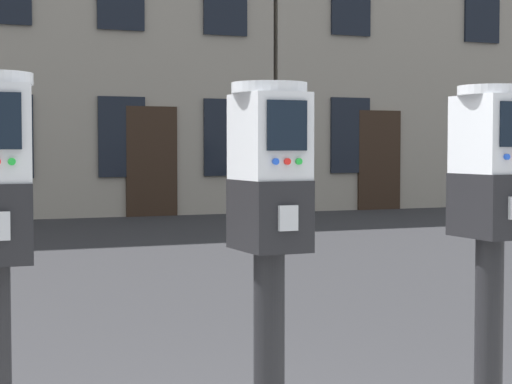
{
  "coord_description": "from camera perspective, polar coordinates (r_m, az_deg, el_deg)",
  "views": [
    {
      "loc": [
        -1.11,
        -2.57,
        1.3
      ],
      "look_at": [
        -0.11,
        -0.13,
        1.17
      ],
      "focal_mm": 62.66,
      "sensor_mm": 36.0,
      "label": 1
    }
  ],
  "objects": [
    {
      "name": "parking_meter_end_of_row",
      "position": [
        2.94,
        14.74,
        -1.65
      ],
      "size": [
        0.22,
        0.25,
        1.36
      ],
      "rotation": [
        0.0,
        0.0,
        -1.55
      ],
      "color": "black",
      "rests_on": "sidewalk_slab"
    },
    {
      "name": "parking_meter_twin_adjacent",
      "position": [
        2.56,
        0.86,
        -2.4
      ],
      "size": [
        0.22,
        0.25,
        1.35
      ],
      "rotation": [
        0.0,
        0.0,
        -1.55
      ],
      "color": "black",
      "rests_on": "sidewalk_slab"
    }
  ]
}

